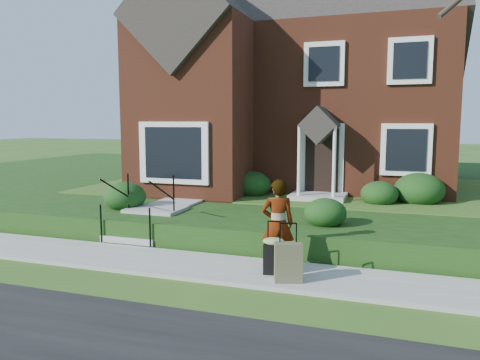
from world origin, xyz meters
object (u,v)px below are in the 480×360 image
at_px(woman, 278,224).
at_px(suitcase_black, 274,254).
at_px(suitcase_olive, 288,262).
at_px(front_steps, 147,219).

xyz_separation_m(woman, suitcase_black, (0.02, -0.36, -0.48)).
xyz_separation_m(woman, suitcase_olive, (0.37, -0.68, -0.52)).
xyz_separation_m(front_steps, suitcase_olive, (4.14, -2.27, -0.04)).
distance_m(front_steps, woman, 4.12).
relative_size(front_steps, suitcase_black, 2.02).
relative_size(front_steps, woman, 1.16).
xyz_separation_m(suitcase_black, suitcase_olive, (0.35, -0.32, -0.04)).
height_order(front_steps, suitcase_olive, front_steps).
bearing_deg(suitcase_olive, suitcase_black, 119.40).
relative_size(suitcase_black, suitcase_olive, 0.95).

